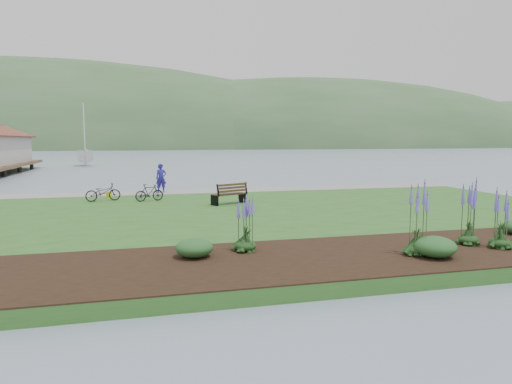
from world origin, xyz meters
TOP-DOWN VIEW (x-y plane):
  - ground at (0.00, 0.00)m, footprint 600.00×600.00m
  - lawn at (0.00, -2.00)m, footprint 34.00×20.00m
  - shoreline_path at (0.00, 6.90)m, footprint 34.00×2.20m
  - garden_bed at (3.00, -9.80)m, footprint 24.00×4.40m
  - far_hillside at (20.00, 170.00)m, footprint 580.00×80.00m
  - park_bench at (0.72, 1.03)m, footprint 1.92×1.39m
  - person at (-2.39, 6.89)m, footprint 0.83×0.64m
  - bicycle_a at (-5.56, 3.83)m, footprint 1.07×1.90m
  - bicycle_b at (-3.19, 3.20)m, footprint 0.83×1.56m
  - sailboat at (-10.83, 45.79)m, footprint 11.57×11.73m
  - pannier at (-5.36, 5.32)m, footprint 0.29×0.35m
  - echium_0 at (3.73, -10.38)m, footprint 0.62×0.62m
  - echium_1 at (6.04, -9.64)m, footprint 0.62×0.62m
  - echium_2 at (6.63, -10.27)m, footprint 0.62×0.62m
  - echium_4 at (-0.77, -8.77)m, footprint 0.62×0.62m
  - shrub_0 at (-2.28, -9.07)m, footprint 1.03×1.03m
  - shrub_1 at (4.10, -10.71)m, footprint 1.13×1.13m

SIDE VIEW (x-z plane):
  - ground at x=0.00m, z-range 0.00..0.00m
  - far_hillside at x=20.00m, z-range -19.00..19.00m
  - sailboat at x=-10.83m, z-range -13.65..13.65m
  - lawn at x=0.00m, z-range 0.00..0.40m
  - shoreline_path at x=0.00m, z-range 0.40..0.43m
  - garden_bed at x=3.00m, z-range 0.40..0.44m
  - pannier at x=-5.36m, z-range 0.40..0.72m
  - shrub_0 at x=-2.28m, z-range 0.44..0.95m
  - shrub_1 at x=4.10m, z-range 0.44..1.01m
  - bicycle_b at x=-3.19m, z-range 0.40..1.30m
  - bicycle_a at x=-5.56m, z-range 0.40..1.34m
  - park_bench at x=0.72m, z-range 0.40..1.50m
  - echium_2 at x=6.63m, z-range 0.30..2.10m
  - echium_4 at x=-0.77m, z-range 0.29..2.16m
  - echium_1 at x=6.04m, z-range 0.28..2.53m
  - echium_0 at x=3.73m, z-range 0.28..2.60m
  - person at x=-2.39m, z-range 0.40..2.49m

